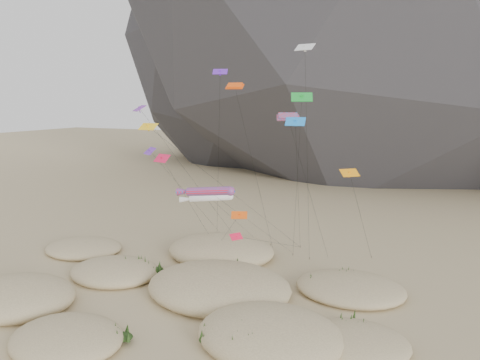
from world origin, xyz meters
The scene contains 9 objects.
ground centered at (0.00, 0.00, 0.00)m, with size 500.00×500.00×0.00m, color #CCB789.
dunes centered at (-1.46, 4.98, 0.76)m, with size 51.77×38.48×3.91m.
dune_grass centered at (-0.21, 4.63, 0.85)m, with size 41.23×27.29×1.54m.
kite_stakes centered at (2.33, 23.83, 0.15)m, with size 24.38×6.59×0.30m.
rainbow_tube_kite centered at (-0.09, 6.96, 11.52)m, with size 8.96×16.78×12.34m.
white_tube_kite centered at (-2.40, 11.40, 9.70)m, with size 6.63×14.08×10.38m.
orange_parafoil centered at (-0.59, 15.81, 23.18)m, with size 3.45×9.00×23.94m.
multi_parafoil centered at (8.60, 9.67, 19.73)m, with size 2.94×14.78×20.44m.
delta_kites centered at (0.18, 11.42, 17.65)m, with size 30.21×23.72×28.01m.
Camera 1 is at (24.76, -38.91, 21.78)m, focal length 35.00 mm.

